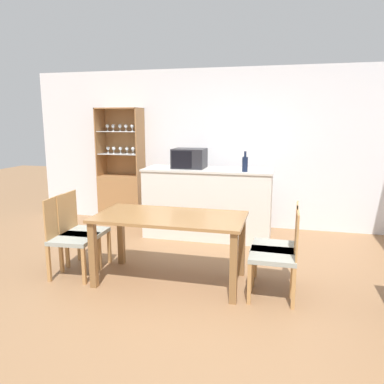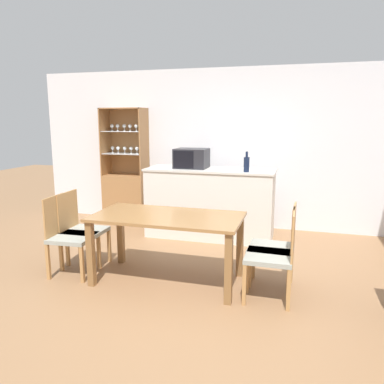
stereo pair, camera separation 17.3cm
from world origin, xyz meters
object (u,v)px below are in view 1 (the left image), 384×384
Objects in this scene: dining_chair_side_right_near at (278,254)px; dining_chair_side_left_far at (81,231)px; dining_chair_side_right_far at (279,246)px; microwave at (189,158)px; dining_table at (170,225)px; wine_bottle at (245,164)px; display_cabinet at (122,189)px; dining_chair_side_left_near at (70,237)px.

dining_chair_side_right_near is 2.29m from dining_chair_side_left_far.
microwave reaches higher than dining_chair_side_right_far.
dining_table is 1.16m from dining_chair_side_right_near.
wine_bottle is at bearing 22.83° from dining_chair_side_right_far.
dining_chair_side_left_near is at bearing -79.96° from display_cabinet.
dining_chair_side_right_near is at bearing -53.20° from microwave.
dining_chair_side_left_far is at bearing 92.21° from dining_chair_side_right_far.
display_cabinet is at bearing 49.26° from dining_chair_side_right_near.
display_cabinet reaches higher than dining_chair_side_right_near.
microwave is (-0.22, 1.69, 0.55)m from dining_table.
dining_chair_side_left_far is at bearing -142.61° from wine_bottle.
microwave reaches higher than dining_chair_side_right_near.
display_cabinet is 1.22× the size of dining_table.
dining_chair_side_right_far is at bearing 92.06° from dining_chair_side_left_near.
dining_chair_side_left_far is at bearing -78.80° from display_cabinet.
dining_table is (1.55, -2.19, 0.07)m from display_cabinet.
dining_table is 1.76× the size of dining_chair_side_right_near.
dining_chair_side_left_far is 1.00× the size of dining_chair_side_left_near.
display_cabinet is 2.15× the size of dining_chair_side_left_near.
dining_table is 3.35× the size of microwave.
dining_chair_side_right_far is 3.19× the size of wine_bottle.
display_cabinet is 2.15× the size of dining_chair_side_left_far.
dining_chair_side_right_near is (2.68, -2.31, -0.11)m from display_cabinet.
display_cabinet is 2.15× the size of dining_chair_side_right_far.
dining_chair_side_left_near and dining_chair_side_right_far have the same top height.
dining_chair_side_right_near is 1.00× the size of dining_chair_side_right_far.
dining_chair_side_left_far is 1.90× the size of microwave.
dining_chair_side_left_far is at bearing -120.26° from microwave.
dining_table is at bearing -82.60° from microwave.
dining_chair_side_left_near is 3.19× the size of wine_bottle.
display_cabinet reaches higher than dining_chair_side_left_far.
microwave is (0.92, 1.57, 0.72)m from dining_chair_side_left_far.
dining_chair_side_right_near is 2.27m from dining_chair_side_left_near.
wine_bottle is at bearing -18.23° from display_cabinet.
dining_chair_side_left_far is 3.19× the size of wine_bottle.
display_cabinet is at bearing 159.55° from microwave.
wine_bottle is (-0.51, 1.35, 0.69)m from dining_chair_side_right_far.
display_cabinet is at bearing 54.61° from dining_chair_side_right_far.
display_cabinet is 2.68m from dining_table.
dining_chair_side_right_near and dining_chair_side_left_near have the same top height.
wine_bottle is (2.17, -0.72, 0.58)m from display_cabinet.
dining_chair_side_right_far is 1.90× the size of microwave.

